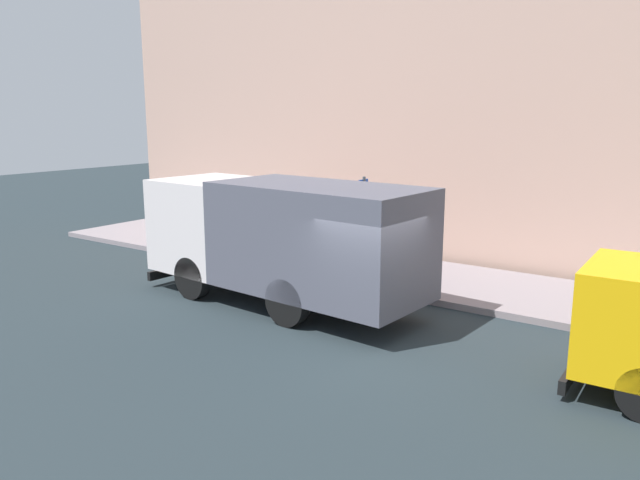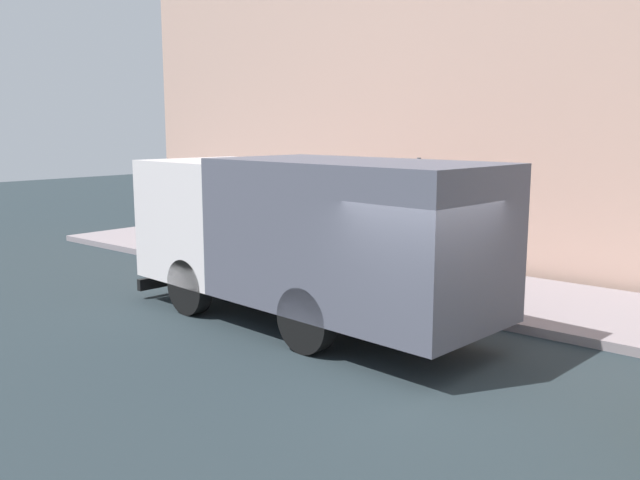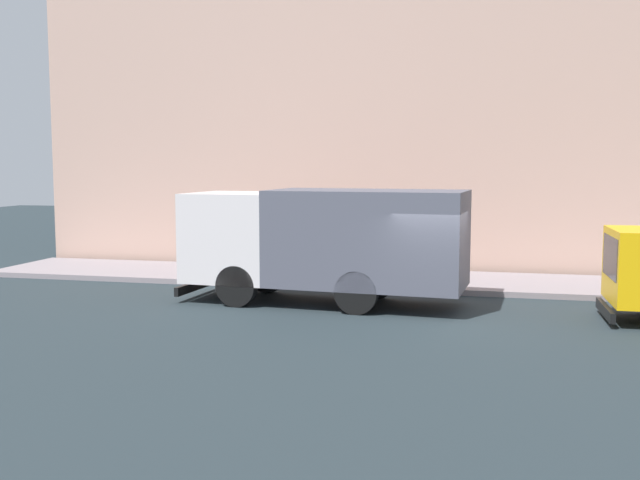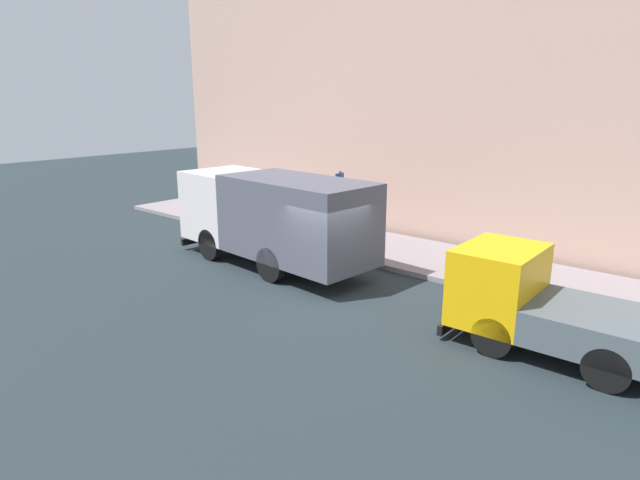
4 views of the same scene
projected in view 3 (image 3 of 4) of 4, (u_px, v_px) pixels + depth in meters
ground at (444, 317)px, 17.61m from camera, size 80.00×80.00×0.00m
sidewalk at (454, 282)px, 22.32m from camera, size 3.75×30.00×0.16m
building_facade at (461, 100)px, 24.03m from camera, size 0.50×30.00×11.49m
large_utility_truck at (324, 239)px, 19.17m from camera, size 3.01×7.60×3.00m
pedestrian_walking at (297, 243)px, 24.49m from camera, size 0.46×0.46×1.66m
traffic_cone_orange at (264, 268)px, 22.65m from camera, size 0.40×0.40×0.58m
street_sign_post at (371, 228)px, 21.30m from camera, size 0.44×0.08×2.79m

